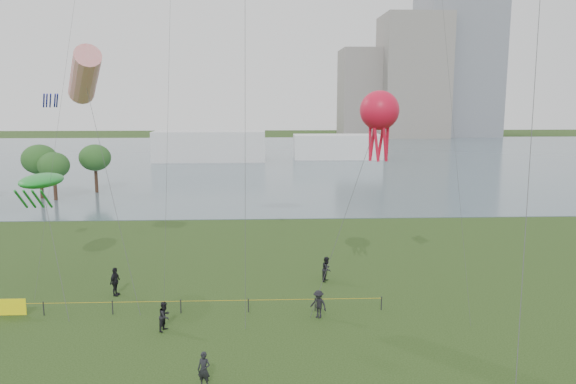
{
  "coord_description": "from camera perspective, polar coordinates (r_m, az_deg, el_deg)",
  "views": [
    {
      "loc": [
        -1.18,
        -17.53,
        12.67
      ],
      "look_at": [
        0.0,
        10.0,
        8.0
      ],
      "focal_mm": 35.0,
      "sensor_mm": 36.0,
      "label": 1
    }
  ],
  "objects": [
    {
      "name": "lake",
      "position": [
        118.21,
        -1.87,
        3.48
      ],
      "size": [
        400.0,
        120.0,
        0.08
      ],
      "primitive_type": "cube",
      "color": "slate",
      "rests_on": "ground_plane"
    },
    {
      "name": "building_mid",
      "position": [
        185.73,
        12.52,
        11.35
      ],
      "size": [
        20.0,
        20.0,
        38.0
      ],
      "primitive_type": "cube",
      "color": "gray",
      "rests_on": "ground_plane"
    },
    {
      "name": "building_low",
      "position": [
        188.48,
        7.81,
        9.94
      ],
      "size": [
        16.0,
        18.0,
        28.0
      ],
      "primitive_type": "cube",
      "color": "gray",
      "rests_on": "ground_plane"
    },
    {
      "name": "pavilion_left",
      "position": [
        113.46,
        -7.94,
        4.64
      ],
      "size": [
        22.0,
        8.0,
        6.0
      ],
      "primitive_type": "cube",
      "color": "silver",
      "rests_on": "ground_plane"
    },
    {
      "name": "pavilion_right",
      "position": [
        116.97,
        5.03,
        4.6
      ],
      "size": [
        18.0,
        7.0,
        5.0
      ],
      "primitive_type": "cube",
      "color": "white",
      "rests_on": "ground_plane"
    },
    {
      "name": "fence",
      "position": [
        35.86,
        -20.74,
        -10.77
      ],
      "size": [
        24.07,
        0.07,
        1.05
      ],
      "color": "black",
      "rests_on": "ground_plane"
    },
    {
      "name": "spectator_a",
      "position": [
        32.18,
        -12.41,
        -12.22
      ],
      "size": [
        0.88,
        0.98,
        1.65
      ],
      "primitive_type": "imported",
      "rotation": [
        0.0,
        0.0,
        1.19
      ],
      "color": "black",
      "rests_on": "ground_plane"
    },
    {
      "name": "spectator_b",
      "position": [
        33.19,
        3.12,
        -11.3
      ],
      "size": [
        1.21,
        1.15,
        1.65
      ],
      "primitive_type": "imported",
      "rotation": [
        0.0,
        0.0,
        -0.69
      ],
      "color": "black",
      "rests_on": "ground_plane"
    },
    {
      "name": "spectator_c",
      "position": [
        38.24,
        -17.16,
        -8.7
      ],
      "size": [
        0.72,
        1.17,
        1.87
      ],
      "primitive_type": "imported",
      "rotation": [
        0.0,
        0.0,
        1.31
      ],
      "color": "black",
      "rests_on": "ground_plane"
    },
    {
      "name": "spectator_f",
      "position": [
        26.2,
        -8.54,
        -17.41
      ],
      "size": [
        0.68,
        0.56,
        1.62
      ],
      "primitive_type": "imported",
      "rotation": [
        0.0,
        0.0,
        -0.33
      ],
      "color": "black",
      "rests_on": "ground_plane"
    },
    {
      "name": "spectator_g",
      "position": [
        39.43,
        3.96,
        -7.82
      ],
      "size": [
        0.96,
        1.05,
        1.74
      ],
      "primitive_type": "imported",
      "rotation": [
        0.0,
        0.0,
        1.14
      ],
      "color": "black",
      "rests_on": "ground_plane"
    },
    {
      "name": "kite_windsock",
      "position": [
        38.91,
        -20.0,
        11.07
      ],
      "size": [
        6.57,
        8.04,
        15.92
      ],
      "rotation": [
        0.0,
        0.0,
        -0.01
      ],
      "color": "#3F3F42"
    },
    {
      "name": "kite_creature",
      "position": [
        42.0,
        -23.76,
        1.03
      ],
      "size": [
        5.37,
        10.22,
        7.48
      ],
      "rotation": [
        0.0,
        0.0,
        0.35
      ],
      "color": "#3F3F42"
    },
    {
      "name": "kite_octopus",
      "position": [
        32.76,
        9.27,
        8.07
      ],
      "size": [
        5.15,
        2.43,
        13.06
      ],
      "rotation": [
        0.0,
        0.0,
        0.21
      ],
      "color": "#3F3F42"
    }
  ]
}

